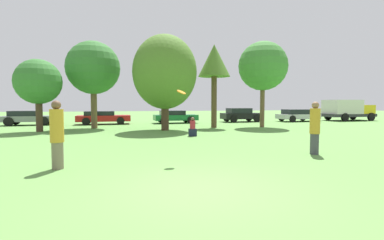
# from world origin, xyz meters

# --- Properties ---
(ground_plane) EXTENTS (120.00, 120.00, 0.00)m
(ground_plane) POSITION_xyz_m (0.00, 0.00, 0.00)
(ground_plane) COLOR #5B8E42
(person_thrower) EXTENTS (0.35, 0.35, 1.84)m
(person_thrower) POSITION_xyz_m (-3.24, 2.63, 0.93)
(person_thrower) COLOR #726651
(person_thrower) RESTS_ON ground
(person_catcher) EXTENTS (0.34, 0.34, 1.82)m
(person_catcher) POSITION_xyz_m (4.90, 3.01, 0.93)
(person_catcher) COLOR #3F3F47
(person_catcher) RESTS_ON ground
(frisbee) EXTENTS (0.31, 0.28, 0.20)m
(frisbee) POSITION_xyz_m (0.20, 2.93, 2.10)
(frisbee) COLOR orange
(bystander_sitting) EXTENTS (0.40, 0.33, 1.02)m
(bystander_sitting) POSITION_xyz_m (2.00, 9.22, 0.42)
(bystander_sitting) COLOR #191E33
(bystander_sitting) RESTS_ON ground
(tree_0) EXTENTS (2.78, 2.78, 4.50)m
(tree_0) POSITION_xyz_m (-6.79, 13.63, 3.08)
(tree_0) COLOR #473323
(tree_0) RESTS_ON ground
(tree_1) EXTENTS (3.72, 3.72, 6.13)m
(tree_1) POSITION_xyz_m (-3.75, 15.46, 4.24)
(tree_1) COLOR brown
(tree_1) RESTS_ON ground
(tree_2) EXTENTS (4.18, 4.18, 6.22)m
(tree_2) POSITION_xyz_m (0.98, 12.84, 3.79)
(tree_2) COLOR #473323
(tree_2) RESTS_ON ground
(tree_3) EXTENTS (2.31, 2.31, 6.02)m
(tree_3) POSITION_xyz_m (4.72, 14.06, 4.72)
(tree_3) COLOR brown
(tree_3) RESTS_ON ground
(tree_4) EXTENTS (3.63, 3.63, 6.36)m
(tree_4) POSITION_xyz_m (8.43, 13.82, 4.52)
(tree_4) COLOR brown
(tree_4) RESTS_ON ground
(parked_car_grey) EXTENTS (4.08, 2.00, 1.17)m
(parked_car_grey) POSITION_xyz_m (-9.33, 19.67, 0.64)
(parked_car_grey) COLOR slate
(parked_car_grey) RESTS_ON ground
(parked_car_red) EXTENTS (4.44, 2.13, 1.11)m
(parked_car_red) POSITION_xyz_m (-3.49, 19.35, 0.60)
(parked_car_red) COLOR red
(parked_car_red) RESTS_ON ground
(parked_car_green) EXTENTS (3.92, 2.09, 1.13)m
(parked_car_green) POSITION_xyz_m (2.69, 19.36, 0.61)
(parked_car_green) COLOR #196633
(parked_car_green) RESTS_ON ground
(parked_car_black) EXTENTS (3.93, 1.98, 1.32)m
(parked_car_black) POSITION_xyz_m (9.18, 19.66, 0.69)
(parked_car_black) COLOR black
(parked_car_black) RESTS_ON ground
(parked_car_silver) EXTENTS (4.08, 2.10, 1.19)m
(parked_car_silver) POSITION_xyz_m (14.80, 18.97, 0.63)
(parked_car_silver) COLOR #B2B2B7
(parked_car_silver) RESTS_ON ground
(delivery_truck_yellow) EXTENTS (5.38, 2.69, 2.13)m
(delivery_truck_yellow) POSITION_xyz_m (20.80, 19.27, 1.17)
(delivery_truck_yellow) COLOR #2D2D33
(delivery_truck_yellow) RESTS_ON ground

